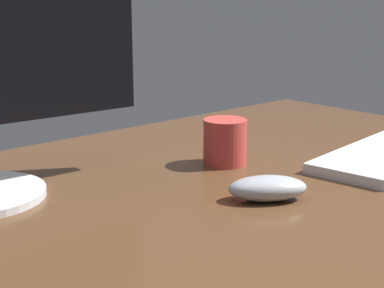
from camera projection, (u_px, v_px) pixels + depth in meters
desk at (206, 193)px, 94.21cm from camera, size 140.00×84.00×2.00cm
computer_mouse at (267, 188)px, 87.70cm from camera, size 12.79×11.41×3.66cm
coffee_mug at (225, 142)px, 105.49cm from camera, size 7.60×7.60×8.02cm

